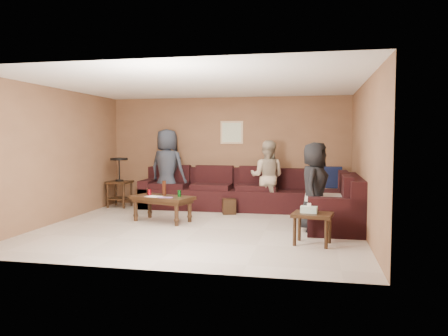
# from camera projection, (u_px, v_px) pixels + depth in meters

# --- Properties ---
(room) EXTENTS (5.60, 5.50, 2.50)m
(room) POSITION_uv_depth(u_px,v_px,m) (200.00, 133.00, 7.55)
(room) COLOR #C0B2A2
(room) RESTS_ON ground
(sectional_sofa) EXTENTS (4.65, 2.90, 0.97)m
(sectional_sofa) POSITION_uv_depth(u_px,v_px,m) (257.00, 199.00, 8.96)
(sectional_sofa) COLOR black
(sectional_sofa) RESTS_ON ground
(coffee_table) EXTENTS (1.28, 0.90, 0.76)m
(coffee_table) POSITION_uv_depth(u_px,v_px,m) (162.00, 200.00, 8.21)
(coffee_table) COLOR #301D10
(coffee_table) RESTS_ON ground
(end_table_left) EXTENTS (0.51, 0.51, 1.12)m
(end_table_left) POSITION_uv_depth(u_px,v_px,m) (119.00, 181.00, 9.95)
(end_table_left) COLOR #301D10
(end_table_left) RESTS_ON ground
(side_table_right) EXTENTS (0.64, 0.55, 0.62)m
(side_table_right) POSITION_uv_depth(u_px,v_px,m) (312.00, 217.00, 6.44)
(side_table_right) COLOR #301D10
(side_table_right) RESTS_ON ground
(waste_bin) EXTENTS (0.33, 0.33, 0.32)m
(waste_bin) POSITION_uv_depth(u_px,v_px,m) (229.00, 206.00, 9.05)
(waste_bin) COLOR #301D10
(waste_bin) RESTS_ON ground
(wall_art) EXTENTS (0.52, 0.04, 0.52)m
(wall_art) POSITION_uv_depth(u_px,v_px,m) (232.00, 132.00, 9.95)
(wall_art) COLOR tan
(wall_art) RESTS_ON ground
(person_left) EXTENTS (0.98, 0.76, 1.77)m
(person_left) POSITION_uv_depth(u_px,v_px,m) (167.00, 169.00, 9.74)
(person_left) COLOR #272D37
(person_left) RESTS_ON ground
(person_middle) EXTENTS (0.80, 0.65, 1.52)m
(person_middle) POSITION_uv_depth(u_px,v_px,m) (267.00, 176.00, 9.24)
(person_middle) COLOR tan
(person_middle) RESTS_ON ground
(person_right) EXTENTS (0.62, 0.82, 1.51)m
(person_right) POSITION_uv_depth(u_px,v_px,m) (315.00, 187.00, 7.38)
(person_right) COLOR black
(person_right) RESTS_ON ground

